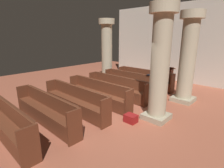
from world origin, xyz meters
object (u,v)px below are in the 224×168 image
at_px(pew_row_0, 144,78).
at_px(lectern, 169,78).
at_px(pillar_far_side, 107,50).
at_px(pillar_aisle_rear, 160,63).
at_px(hymn_book, 149,75).
at_px(pew_row_5, 45,108).
at_px(kneeler_box_red, 131,118).
at_px(pew_row_3, 98,92).
at_px(pew_row_4, 75,99).
at_px(pew_row_6, 5,121).
at_px(pew_row_1, 132,82).
at_px(pew_row_2, 117,86).
at_px(pillar_aisle_side, 188,57).

height_order(pew_row_0, lectern, lectern).
height_order(pillar_far_side, pillar_aisle_rear, same).
bearing_deg(hymn_book, pew_row_5, -100.04).
bearing_deg(pew_row_5, pillar_far_side, 114.67).
distance_m(pillar_far_side, kneeler_box_red, 5.70).
bearing_deg(kneeler_box_red, pew_row_3, 169.03).
relative_size(pillar_aisle_rear, kneeler_box_red, 9.33).
xyz_separation_m(pew_row_4, pillar_aisle_rear, (2.42, 1.52, 1.38)).
xyz_separation_m(pew_row_0, pillar_aisle_rear, (2.42, -2.99, 1.38)).
xyz_separation_m(pew_row_0, pew_row_6, (0.00, -6.78, 0.00)).
bearing_deg(pew_row_1, pew_row_2, -90.00).
bearing_deg(pew_row_6, pew_row_3, 90.00).
bearing_deg(pillar_aisle_rear, lectern, 110.30).
xyz_separation_m(pew_row_2, pillar_aisle_side, (2.42, 1.54, 1.38)).
bearing_deg(pillar_aisle_rear, pillar_far_side, 152.34).
bearing_deg(pew_row_2, pillar_aisle_rear, -16.85).
bearing_deg(kneeler_box_red, pew_row_2, 142.21).
relative_size(pew_row_6, kneeler_box_red, 8.36).
distance_m(pew_row_3, pillar_aisle_rear, 2.82).
bearing_deg(pew_row_1, lectern, 67.64).
distance_m(pew_row_1, pillar_aisle_rear, 3.35).
bearing_deg(pew_row_4, pew_row_3, 90.00).
relative_size(pew_row_2, pew_row_4, 1.00).
bearing_deg(pillar_far_side, pew_row_4, -59.55).
bearing_deg(pew_row_1, pillar_far_side, 164.68).
relative_size(pew_row_2, hymn_book, 14.98).
bearing_deg(pew_row_6, pew_row_4, 90.00).
xyz_separation_m(pew_row_3, pillar_aisle_side, (2.42, 2.67, 1.38)).
bearing_deg(hymn_book, pillar_aisle_rear, -52.24).
height_order(pew_row_3, pew_row_5, same).
bearing_deg(pew_row_4, hymn_book, 76.89).
distance_m(pew_row_3, pillar_far_side, 4.00).
distance_m(pillar_aisle_rear, kneeler_box_red, 1.98).
bearing_deg(hymn_book, pew_row_3, -108.80).
distance_m(pew_row_4, hymn_book, 3.70).
xyz_separation_m(lectern, kneeler_box_red, (1.03, -4.86, -0.32)).
relative_size(pew_row_5, kneeler_box_red, 8.36).
bearing_deg(lectern, hymn_book, -92.25).
xyz_separation_m(pew_row_3, pew_row_6, (0.00, -3.39, 0.00)).
xyz_separation_m(pew_row_0, pillar_aisle_side, (2.42, -0.72, 1.38)).
height_order(pillar_aisle_side, kneeler_box_red, pillar_aisle_side).
distance_m(pew_row_6, lectern, 7.92).
bearing_deg(pew_row_3, pew_row_6, -90.00).
relative_size(pew_row_0, pew_row_5, 1.00).
xyz_separation_m(pew_row_3, hymn_book, (0.83, 2.45, 0.44)).
bearing_deg(kneeler_box_red, pillar_far_side, 142.72).
xyz_separation_m(pillar_far_side, kneeler_box_red, (4.32, -3.29, -1.75)).
relative_size(pew_row_0, pillar_far_side, 0.90).
height_order(pew_row_0, hymn_book, hymn_book).
distance_m(pew_row_6, pillar_far_side, 6.87).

